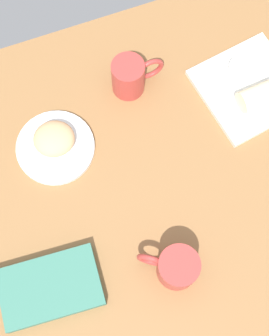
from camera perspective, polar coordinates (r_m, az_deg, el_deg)
name	(u,v)px	position (r cm, az deg, el deg)	size (l,w,h in cm)	color
dining_table	(149,174)	(123.09, 1.66, -0.65)	(110.00, 90.00, 4.00)	olive
round_plate	(56,147)	(123.92, -8.91, 2.31)	(19.04, 19.04, 1.40)	white
scone_pastry	(54,139)	(121.52, -9.08, 3.28)	(9.93, 9.35, 4.64)	tan
square_plate	(249,88)	(132.10, 12.78, 8.79)	(23.34, 23.34, 1.60)	white
sauce_cup	(239,68)	(131.91, 11.74, 11.02)	(5.33, 5.33, 2.45)	silver
breakfast_wrap	(261,95)	(127.80, 14.14, 8.03)	(5.64, 5.64, 11.26)	beige
book_stack	(50,287)	(115.44, -9.51, -13.17)	(22.92, 15.26, 3.27)	#387260
coffee_mug	(130,76)	(125.44, -0.52, 10.34)	(13.57, 8.17, 10.28)	#B23833
second_mug	(176,267)	(111.80, 4.75, -11.10)	(12.50, 10.43, 9.00)	#B23833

